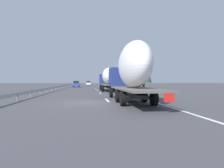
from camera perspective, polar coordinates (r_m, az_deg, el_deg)
name	(u,v)px	position (r m, az deg, el deg)	size (l,w,h in m)	color
ground_plane	(88,87)	(55.78, -6.92, -0.97)	(260.00, 260.00, 0.00)	#424247
lane_stripe_0	(107,100)	(17.91, -1.44, -4.66)	(3.20, 0.20, 0.01)	white
lane_stripe_1	(100,93)	(28.57, -3.44, -2.63)	(3.20, 0.20, 0.01)	white
lane_stripe_2	(97,90)	(37.21, -4.22, -1.83)	(3.20, 0.20, 0.01)	white
lane_stripe_3	(96,89)	(46.11, -4.71, -1.33)	(3.20, 0.20, 0.01)	white
lane_stripe_4	(94,87)	(58.67, -5.15, -0.88)	(3.20, 0.20, 0.01)	white
lane_stripe_5	(94,87)	(57.95, -5.13, -0.90)	(3.20, 0.20, 0.01)	white
lane_stripe_6	(93,86)	(79.72, -5.58, -0.44)	(3.20, 0.20, 0.01)	white
lane_stripe_7	(93,86)	(79.44, -5.58, -0.44)	(3.20, 0.20, 0.01)	white
lane_stripe_8	(93,85)	(84.75, -5.65, -0.37)	(3.20, 0.20, 0.01)	white
lane_stripe_9	(92,84)	(111.23, -5.92, -0.09)	(3.20, 0.20, 0.01)	white
edge_line_right	(106,87)	(61.01, -1.73, -0.81)	(110.00, 0.20, 0.01)	white
truck_lead	(108,78)	(35.34, -1.16, 1.77)	(13.08, 2.55, 4.04)	navy
truck_trailing	(131,70)	(16.30, 5.50, 4.02)	(13.44, 2.55, 4.74)	navy
car_blue_sedan	(76,84)	(58.62, -10.26, 0.00)	(4.07, 1.76, 1.80)	#28479E
car_red_compact	(88,83)	(109.18, -6.92, 0.37)	(4.42, 1.88, 1.80)	red
car_white_van	(88,83)	(82.13, -6.81, 0.23)	(4.46, 1.89, 1.77)	white
road_sign	(111,79)	(57.46, -0.22, 1.43)	(0.10, 0.90, 3.42)	gray
tree_0	(144,68)	(40.27, 9.15, 4.54)	(3.17, 3.17, 7.27)	#472D19
tree_1	(113,77)	(97.46, 0.17, 2.07)	(2.55, 2.55, 6.48)	#472D19
tree_2	(129,73)	(53.42, 4.97, 3.24)	(3.38, 3.38, 6.49)	#472D19
tree_3	(123,74)	(76.67, 3.24, 3.01)	(2.74, 2.74, 7.42)	#472D19
guardrail_median	(67,85)	(59.08, -12.74, -0.32)	(94.00, 0.10, 0.76)	#9EA0A5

